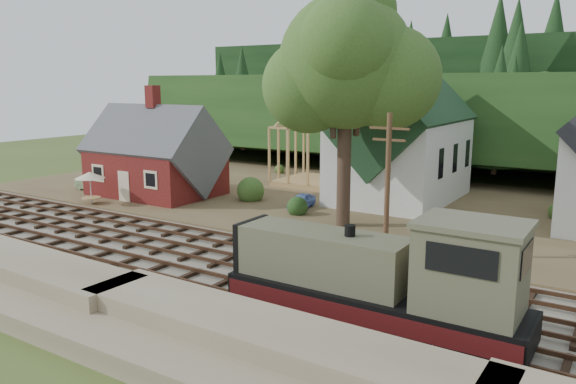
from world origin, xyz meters
The scene contains 16 objects.
ground centered at (0.00, 0.00, 0.00)m, with size 140.00×140.00×0.00m, color #384C1E.
embankment centered at (0.00, -8.50, 0.00)m, with size 64.00×5.00×1.60m, color #7F7259.
railroad_bed centered at (0.00, 0.00, 0.08)m, with size 64.00×11.00×0.16m, color #726B5B.
village_flat centered at (0.00, 18.00, 0.15)m, with size 64.00×26.00×0.30m, color brown.
hillside centered at (0.00, 42.00, 0.00)m, with size 70.00×28.00×8.00m, color #1E3F19.
ridge centered at (0.00, 58.00, 0.00)m, with size 80.00×20.00×12.00m, color black.
depot centered at (-16.00, 11.00, 3.21)m, with size 10.80×7.41×9.00m.
church centered at (2.00, 19.68, 5.18)m, with size 8.40×15.17×13.00m.
timber_frame centered at (-6.00, 22.00, 3.27)m, with size 8.20×6.20×6.99m.
lattice_tower centered at (-6.00, 28.00, 10.03)m, with size 3.20×3.20×12.12m.
big_tree centered at (2.17, 10.08, 10.22)m, with size 10.90×8.40×14.70m.
telegraph_pole_near centered at (7.00, 5.20, 4.25)m, with size 2.20×0.28×8.00m.
locomotive centered at (10.29, -3.00, 2.09)m, with size 11.72×2.93×4.70m.
car_blue centered at (-2.98, 12.99, 0.83)m, with size 1.26×3.13×1.07m, color #5D7BC9.
car_green centered at (-21.95, 9.10, 0.85)m, with size 1.16×3.32×1.09m, color gray.
patio_set centered at (-17.48, 5.50, 2.42)m, with size 2.24×2.24×2.50m.
Camera 1 is at (18.19, -22.16, 9.54)m, focal length 35.00 mm.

